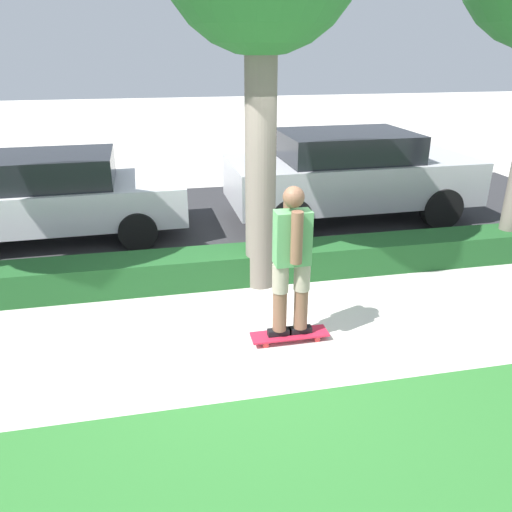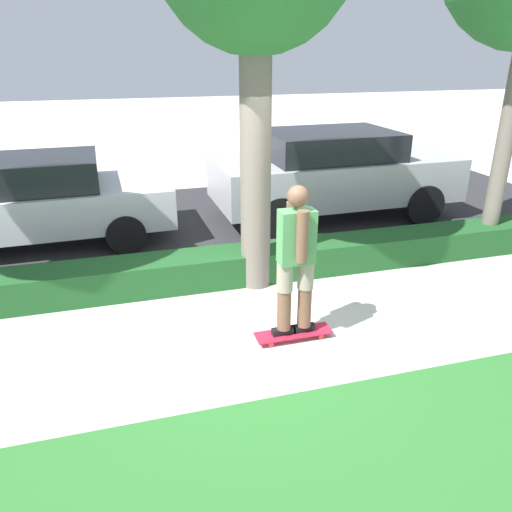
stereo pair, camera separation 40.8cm
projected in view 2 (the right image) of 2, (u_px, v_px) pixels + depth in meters
The scene contains 7 objects.
ground_plane at pixel (257, 340), 5.58m from camera, with size 60.00×60.00×0.00m, color beige.
street_asphalt at pixel (195, 223), 9.31m from camera, with size 15.68×5.00×0.01m.
hedge_row at pixel (225, 267), 6.92m from camera, with size 15.68×0.60×0.44m.
skateboard at pixel (293, 333), 5.59m from camera, with size 0.87×0.24×0.08m.
skater_person at pixel (296, 258), 5.23m from camera, with size 0.50×0.43×1.68m.
parked_car_front at pixel (37, 200), 8.07m from camera, with size 4.23×1.87×1.44m.
parked_car_middle at pixel (333, 172), 9.38m from camera, with size 4.55×2.01×1.63m.
Camera 2 is at (-1.33, -4.60, 3.03)m, focal length 35.00 mm.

